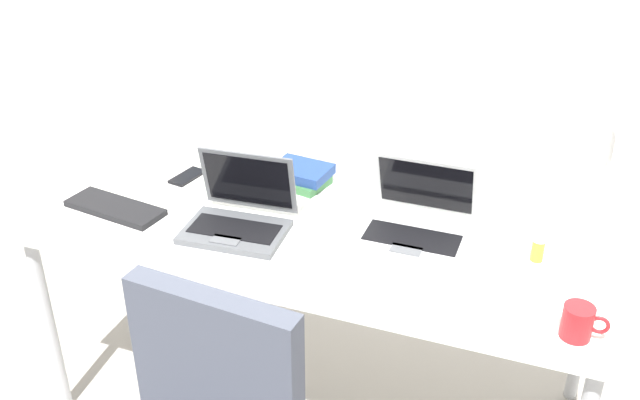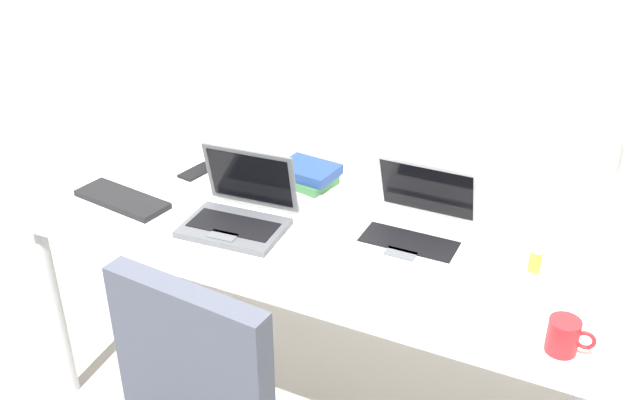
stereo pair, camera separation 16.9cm
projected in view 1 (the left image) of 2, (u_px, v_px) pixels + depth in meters
The scene contains 11 objects.
ground_plane at pixel (320, 400), 2.61m from camera, with size 12.00×12.00×0.00m, color gray.
desk at pixel (320, 238), 2.28m from camera, with size 1.80×0.80×0.74m.
desk_lamp at pixel (606, 169), 2.14m from camera, with size 0.12×0.18×0.40m.
laptop_back_left at pixel (239, 215), 2.20m from camera, with size 0.32×0.28×0.23m.
laptop_near_mouse at pixel (416, 223), 2.16m from camera, with size 0.32×0.30×0.23m.
external_keyboard at pixel (115, 208), 2.31m from camera, with size 0.33×0.12×0.02m, color black.
computer_mouse at pixel (239, 188), 2.42m from camera, with size 0.06×0.10×0.03m, color black.
cell_phone at pixel (188, 176), 2.52m from camera, with size 0.06×0.14×0.01m, color black.
pill_bottle at pixel (538, 248), 2.05m from camera, with size 0.04×0.04×0.08m.
book_stack at pixel (300, 175), 2.47m from camera, with size 0.23×0.18×0.06m.
coffee_mug at pixel (578, 322), 1.75m from camera, with size 0.11×0.08×0.09m.
Camera 1 is at (0.68, -1.82, 1.88)m, focal length 40.70 mm.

